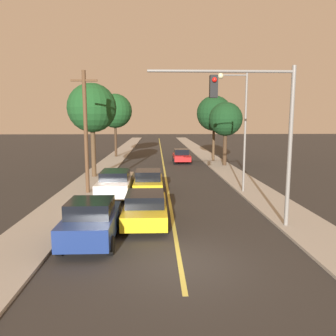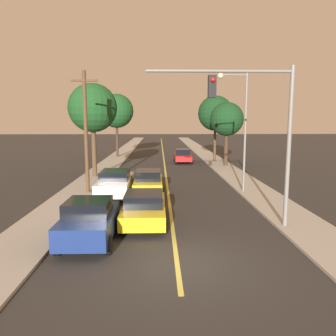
% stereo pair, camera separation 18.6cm
% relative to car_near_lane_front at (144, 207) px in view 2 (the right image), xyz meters
% --- Properties ---
extents(ground_plane, '(200.00, 200.00, 0.00)m').
position_rel_car_near_lane_front_xyz_m(ground_plane, '(1.26, -4.36, -0.74)').
color(ground_plane, '#2D2B28').
extents(road_surface, '(9.01, 80.00, 0.01)m').
position_rel_car_near_lane_front_xyz_m(road_surface, '(1.26, 31.64, -0.73)').
color(road_surface, '#2D2B28').
rests_on(road_surface, ground).
extents(sidewalk_left, '(2.50, 80.00, 0.12)m').
position_rel_car_near_lane_front_xyz_m(sidewalk_left, '(-4.49, 31.64, -0.68)').
color(sidewalk_left, '#9E998E').
rests_on(sidewalk_left, ground).
extents(sidewalk_right, '(2.50, 80.00, 0.12)m').
position_rel_car_near_lane_front_xyz_m(sidewalk_right, '(7.02, 31.64, -0.68)').
color(sidewalk_right, '#9E998E').
rests_on(sidewalk_right, ground).
extents(car_near_lane_front, '(2.01, 4.57, 1.45)m').
position_rel_car_near_lane_front_xyz_m(car_near_lane_front, '(0.00, 0.00, 0.00)').
color(car_near_lane_front, gold).
rests_on(car_near_lane_front, ground).
extents(car_near_lane_second, '(1.88, 4.22, 1.54)m').
position_rel_car_near_lane_front_xyz_m(car_near_lane_second, '(0.00, 5.97, 0.03)').
color(car_near_lane_second, gold).
rests_on(car_near_lane_second, ground).
extents(car_outer_lane_front, '(1.97, 3.86, 1.70)m').
position_rel_car_near_lane_front_xyz_m(car_outer_lane_front, '(-1.98, -2.35, 0.12)').
color(car_outer_lane_front, navy).
rests_on(car_outer_lane_front, ground).
extents(car_outer_lane_second, '(1.98, 5.02, 1.65)m').
position_rel_car_near_lane_front_xyz_m(car_outer_lane_second, '(-1.98, 5.29, 0.13)').
color(car_outer_lane_second, white).
rests_on(car_outer_lane_second, ground).
extents(car_far_oncoming, '(1.89, 4.03, 1.50)m').
position_rel_car_near_lane_front_xyz_m(car_far_oncoming, '(3.29, 21.26, 0.02)').
color(car_far_oncoming, red).
rests_on(car_far_oncoming, ground).
extents(traffic_signal_mast, '(6.10, 0.42, 6.77)m').
position_rel_car_near_lane_front_xyz_m(traffic_signal_mast, '(4.76, -0.85, 4.02)').
color(traffic_signal_mast, slate).
rests_on(traffic_signal_mast, ground).
extents(streetlamp_right, '(1.89, 0.36, 7.43)m').
position_rel_car_near_lane_front_xyz_m(streetlamp_right, '(5.69, 6.07, 4.12)').
color(streetlamp_right, slate).
rests_on(streetlamp_right, ground).
extents(utility_pole_left, '(1.60, 0.24, 7.52)m').
position_rel_car_near_lane_front_xyz_m(utility_pole_left, '(-3.84, 6.02, 3.30)').
color(utility_pole_left, '#513823').
rests_on(utility_pole_left, ground).
extents(tree_left_near, '(3.87, 3.87, 7.44)m').
position_rel_car_near_lane_front_xyz_m(tree_left_near, '(-4.56, 12.02, 4.86)').
color(tree_left_near, '#4C3823').
rests_on(tree_left_near, ground).
extents(tree_left_far, '(4.20, 4.20, 7.77)m').
position_rel_car_near_lane_front_xyz_m(tree_left_far, '(-4.56, 26.78, 5.03)').
color(tree_left_far, '#3D2B1C').
rests_on(tree_left_far, ground).
extents(tree_right_near, '(3.87, 3.87, 7.22)m').
position_rel_car_near_lane_front_xyz_m(tree_right_near, '(6.93, 21.94, 4.65)').
color(tree_right_near, '#4C3823').
rests_on(tree_right_near, ground).
extents(tree_right_far, '(3.34, 3.34, 6.32)m').
position_rel_car_near_lane_front_xyz_m(tree_right_far, '(7.44, 18.22, 3.99)').
color(tree_right_far, '#3D2B1C').
rests_on(tree_right_far, ground).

